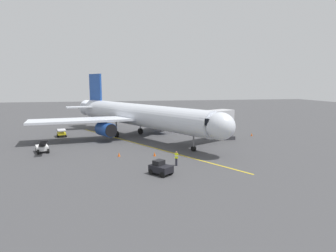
# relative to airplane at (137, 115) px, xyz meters

# --- Properties ---
(ground_plane) EXTENTS (220.00, 220.00, 0.00)m
(ground_plane) POSITION_rel_airplane_xyz_m (0.77, 0.92, -4.00)
(ground_plane) COLOR #424244
(apron_lead_in_line) EXTENTS (19.94, 34.91, 0.01)m
(apron_lead_in_line) POSITION_rel_airplane_xyz_m (-0.14, 6.24, -4.00)
(apron_lead_in_line) COLOR yellow
(apron_lead_in_line) RESTS_ON ground
(airplane) EXTENTS (30.96, 36.70, 11.50)m
(airplane) POSITION_rel_airplane_xyz_m (0.00, 0.00, 0.00)
(airplane) COLOR silver
(airplane) RESTS_ON ground
(jet_bridge) EXTENTS (10.84, 7.65, 5.40)m
(jet_bridge) POSITION_rel_airplane_xyz_m (-10.23, 7.16, -0.24)
(jet_bridge) COLOR #B7B7BC
(jet_bridge) RESTS_ON ground
(ground_crew_marshaller) EXTENTS (0.44, 0.32, 1.71)m
(ground_crew_marshaller) POSITION_rel_airplane_xyz_m (-2.77, 18.67, -3.12)
(ground_crew_marshaller) COLOR #23232D
(ground_crew_marshaller) RESTS_ON ground
(ground_crew_wing_walker) EXTENTS (0.43, 0.30, 1.71)m
(ground_crew_wing_walker) POSITION_rel_airplane_xyz_m (-11.41, 3.74, -3.12)
(ground_crew_wing_walker) COLOR #23232D
(ground_crew_wing_walker) RESTS_ON ground
(baggage_cart_near_nose) EXTENTS (2.01, 2.84, 1.27)m
(baggage_cart_near_nose) POSITION_rel_airplane_xyz_m (13.31, -3.74, -3.35)
(baggage_cart_near_nose) COLOR yellow
(baggage_cart_near_nose) RESTS_ON ground
(baggage_cart_portside) EXTENTS (2.44, 2.95, 1.27)m
(baggage_cart_portside) POSITION_rel_airplane_xyz_m (-11.69, -15.12, -3.35)
(baggage_cart_portside) COLOR yellow
(baggage_cart_portside) RESTS_ON ground
(tug_starboard_side) EXTENTS (2.61, 2.73, 1.50)m
(tug_starboard_side) POSITION_rel_airplane_xyz_m (-0.39, 21.61, -3.30)
(tug_starboard_side) COLOR black
(tug_starboard_side) RESTS_ON ground
(belt_loader_rear_apron) EXTENTS (2.57, 4.72, 2.32)m
(belt_loader_rear_apron) POSITION_rel_airplane_xyz_m (14.02, 8.65, -3.29)
(belt_loader_rear_apron) COLOR white
(belt_loader_rear_apron) RESTS_ON ground
(safety_cone_nose_left) EXTENTS (0.32, 0.32, 0.55)m
(safety_cone_nose_left) POSITION_rel_airplane_xyz_m (-0.96, 13.75, -3.73)
(safety_cone_nose_left) COLOR #F2590F
(safety_cone_nose_left) RESTS_ON ground
(safety_cone_nose_right) EXTENTS (0.32, 0.32, 0.55)m
(safety_cone_nose_right) POSITION_rel_airplane_xyz_m (3.66, 12.99, -3.73)
(safety_cone_nose_right) COLOR #F2590F
(safety_cone_nose_right) RESTS_ON ground
(safety_cone_wing_port) EXTENTS (0.32, 0.32, 0.55)m
(safety_cone_wing_port) POSITION_rel_airplane_xyz_m (-20.67, 2.42, -3.73)
(safety_cone_wing_port) COLOR #F2590F
(safety_cone_wing_port) RESTS_ON ground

